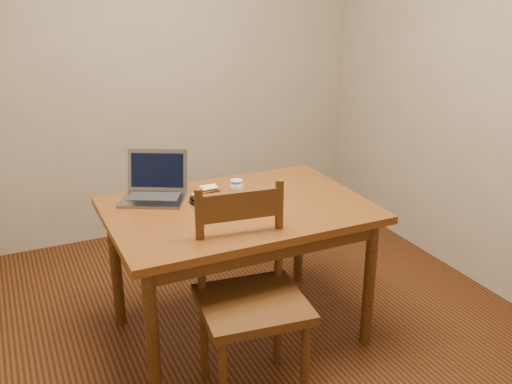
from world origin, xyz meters
name	(u,v)px	position (x,y,z in m)	size (l,w,h in m)	color
floor	(242,339)	(0.00, 0.00, -0.01)	(3.20, 3.20, 0.02)	black
back_wall	(148,57)	(0.00, 1.61, 1.30)	(3.20, 0.02, 2.60)	gray
right_wall	(497,75)	(1.61, 0.00, 1.30)	(0.02, 3.20, 2.60)	gray
table	(238,222)	(0.01, 0.06, 0.65)	(1.30, 0.90, 0.74)	#53260D
chair	(250,289)	(-0.12, -0.38, 0.53)	(0.51, 0.49, 0.49)	#371C0B
plate	(209,199)	(-0.09, 0.19, 0.75)	(0.21, 0.21, 0.02)	black
sandwich_cheese	(202,195)	(-0.12, 0.20, 0.77)	(0.10, 0.06, 0.03)	#381E0C
sandwich_tomato	(217,194)	(-0.05, 0.18, 0.77)	(0.11, 0.06, 0.03)	#381E0C
sandwich_top	(209,190)	(-0.09, 0.20, 0.80)	(0.10, 0.06, 0.03)	#381E0C
milk_glass	(237,193)	(0.01, 0.06, 0.81)	(0.07, 0.07, 0.14)	white
laptop	(155,185)	(-0.32, 0.37, 0.80)	(0.42, 0.41, 0.23)	slate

